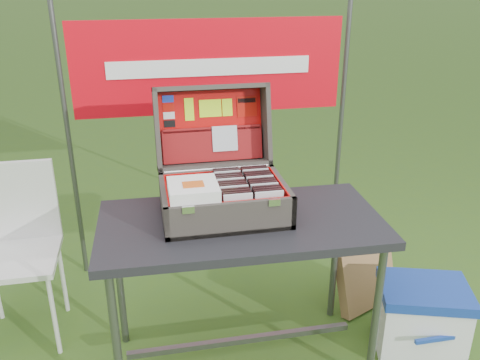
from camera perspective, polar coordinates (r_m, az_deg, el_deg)
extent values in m
cube|color=black|center=(2.29, 0.13, -4.95)|extent=(1.29, 0.67, 0.04)
cylinder|color=#59595B|center=(2.27, -13.62, -18.07)|extent=(0.04, 0.04, 0.75)
cylinder|color=#59595B|center=(2.47, 15.04, -14.50)|extent=(0.04, 0.04, 0.75)
cylinder|color=#59595B|center=(2.69, -13.37, -10.95)|extent=(0.04, 0.04, 0.75)
cylinder|color=#59595B|center=(2.85, 10.60, -8.53)|extent=(0.04, 0.04, 0.75)
cube|color=#59595B|center=(2.66, 0.11, -17.54)|extent=(1.12, 0.03, 0.03)
cube|color=#484139|center=(2.32, -1.78, -3.72)|extent=(0.56, 0.40, 0.02)
cube|color=#484139|center=(2.13, -0.94, -4.40)|extent=(0.56, 0.02, 0.15)
cube|color=#484139|center=(2.46, -2.54, -0.47)|extent=(0.56, 0.02, 0.15)
cube|color=#484139|center=(2.27, -8.52, -2.83)|extent=(0.02, 0.40, 0.15)
cube|color=#484139|center=(2.35, 4.69, -1.74)|extent=(0.02, 0.40, 0.15)
cube|color=red|center=(2.31, -1.78, -3.41)|extent=(0.52, 0.36, 0.01)
cube|color=silver|center=(2.07, -5.83, -3.35)|extent=(0.05, 0.01, 0.03)
cube|color=silver|center=(2.12, 3.89, -2.53)|extent=(0.05, 0.01, 0.03)
cylinder|color=silver|center=(2.44, -2.61, 1.25)|extent=(0.50, 0.02, 0.02)
cube|color=#484139|center=(2.56, -3.30, 6.08)|extent=(0.56, 0.11, 0.39)
cube|color=#484139|center=(2.50, -3.34, 10.34)|extent=(0.56, 0.15, 0.06)
cube|color=#484139|center=(2.52, -2.87, 1.72)|extent=(0.56, 0.15, 0.06)
cube|color=#484139|center=(2.48, -9.30, 5.59)|extent=(0.02, 0.24, 0.42)
cube|color=#484139|center=(2.55, 2.92, 6.35)|extent=(0.02, 0.24, 0.42)
cube|color=red|center=(2.55, -3.26, 6.07)|extent=(0.51, 0.09, 0.34)
cube|color=red|center=(2.13, -1.02, -3.97)|extent=(0.52, 0.01, 0.13)
cube|color=red|center=(2.45, -2.49, -0.36)|extent=(0.52, 0.01, 0.13)
cube|color=red|center=(2.26, -8.18, -2.55)|extent=(0.01, 0.36, 0.13)
cube|color=red|center=(2.34, 4.37, -1.52)|extent=(0.01, 0.36, 0.13)
cube|color=maroon|center=(2.54, -3.08, 3.95)|extent=(0.50, 0.07, 0.16)
cube|color=maroon|center=(2.52, -3.17, 5.75)|extent=(0.49, 0.02, 0.02)
cube|color=silver|center=(2.53, -1.71, 4.69)|extent=(0.13, 0.04, 0.12)
cube|color=#1933B2|center=(2.52, -8.10, 9.00)|extent=(0.06, 0.01, 0.03)
cube|color=#B70F05|center=(2.52, -8.03, 8.09)|extent=(0.06, 0.01, 0.03)
cube|color=white|center=(2.52, -7.97, 7.18)|extent=(0.06, 0.01, 0.03)
cube|color=black|center=(2.52, -7.91, 6.28)|extent=(0.06, 0.01, 0.03)
cube|color=#C6FE18|center=(2.53, -5.73, 7.90)|extent=(0.05, 0.03, 0.11)
cube|color=#C6FE18|center=(2.54, -3.35, 8.04)|extent=(0.11, 0.02, 0.08)
cube|color=#C6FE18|center=(2.55, -1.44, 8.15)|extent=(0.05, 0.02, 0.08)
cube|color=#B70F05|center=(2.57, 0.78, 8.26)|extent=(0.10, 0.03, 0.10)
cube|color=black|center=(2.57, 0.75, 8.93)|extent=(0.09, 0.01, 0.02)
cube|color=silver|center=(2.15, -0.20, -3.32)|extent=(0.12, 0.01, 0.14)
cube|color=black|center=(2.17, -0.32, -3.07)|extent=(0.12, 0.01, 0.14)
cube|color=black|center=(2.19, -0.43, -2.82)|extent=(0.12, 0.01, 0.14)
cube|color=black|center=(2.21, -0.53, -2.58)|extent=(0.12, 0.01, 0.14)
cube|color=silver|center=(2.23, -0.64, -2.35)|extent=(0.12, 0.01, 0.14)
cube|color=black|center=(2.25, -0.74, -2.11)|extent=(0.12, 0.01, 0.14)
cube|color=black|center=(2.27, -0.85, -1.89)|extent=(0.12, 0.01, 0.14)
cube|color=black|center=(2.29, -0.95, -1.66)|extent=(0.12, 0.01, 0.14)
cube|color=silver|center=(2.31, -1.05, -1.44)|extent=(0.12, 0.01, 0.14)
cube|color=black|center=(2.33, -1.14, -1.22)|extent=(0.12, 0.01, 0.14)
cube|color=black|center=(2.35, -1.24, -1.01)|extent=(0.12, 0.01, 0.14)
cube|color=black|center=(2.37, -1.33, -0.80)|extent=(0.12, 0.01, 0.14)
cube|color=silver|center=(2.39, -1.42, -0.59)|extent=(0.12, 0.01, 0.14)
cube|color=black|center=(2.41, -1.52, -0.39)|extent=(0.12, 0.01, 0.14)
cube|color=black|center=(2.43, -1.60, -0.19)|extent=(0.12, 0.01, 0.14)
cube|color=silver|center=(2.18, 3.29, -3.01)|extent=(0.12, 0.01, 0.14)
cube|color=black|center=(2.20, 3.14, -2.77)|extent=(0.12, 0.01, 0.14)
cube|color=black|center=(2.22, 3.00, -2.53)|extent=(0.12, 0.01, 0.14)
cube|color=black|center=(2.24, 2.87, -2.29)|extent=(0.12, 0.01, 0.14)
cube|color=silver|center=(2.26, 2.73, -2.06)|extent=(0.12, 0.01, 0.14)
cube|color=black|center=(2.28, 2.60, -1.83)|extent=(0.12, 0.01, 0.14)
cube|color=black|center=(2.30, 2.47, -1.61)|extent=(0.12, 0.01, 0.14)
cube|color=black|center=(2.31, 2.34, -1.39)|extent=(0.12, 0.01, 0.14)
cube|color=silver|center=(2.33, 2.22, -1.17)|extent=(0.12, 0.01, 0.14)
cube|color=black|center=(2.35, 2.09, -0.96)|extent=(0.12, 0.01, 0.14)
cube|color=black|center=(2.37, 1.97, -0.75)|extent=(0.12, 0.01, 0.14)
cube|color=black|center=(2.39, 1.85, -0.55)|extent=(0.12, 0.01, 0.14)
cube|color=silver|center=(2.41, 1.73, -0.35)|extent=(0.12, 0.01, 0.14)
cube|color=black|center=(2.43, 1.62, -0.15)|extent=(0.12, 0.01, 0.14)
cube|color=black|center=(2.45, 1.51, 0.05)|extent=(0.12, 0.01, 0.14)
cube|color=white|center=(2.18, -5.26, -1.56)|extent=(0.21, 0.21, 0.00)
cube|color=white|center=(2.17, -5.27, -1.44)|extent=(0.21, 0.21, 0.00)
cube|color=white|center=(2.17, -5.27, -1.32)|extent=(0.21, 0.21, 0.00)
cube|color=white|center=(2.17, -5.28, -1.20)|extent=(0.21, 0.21, 0.00)
cube|color=white|center=(2.17, -5.28, -1.08)|extent=(0.21, 0.21, 0.00)
cube|color=white|center=(2.17, -5.29, -0.96)|extent=(0.21, 0.21, 0.00)
cube|color=white|center=(2.16, -5.29, -0.84)|extent=(0.21, 0.21, 0.00)
cube|color=white|center=(2.16, -5.29, -0.72)|extent=(0.21, 0.21, 0.00)
cube|color=white|center=(2.16, -5.30, -0.59)|extent=(0.21, 0.21, 0.00)
cube|color=white|center=(2.16, -5.30, -0.47)|extent=(0.21, 0.21, 0.00)
cube|color=#D85919|center=(2.15, -5.28, -0.48)|extent=(0.09, 0.07, 0.00)
cube|color=white|center=(2.84, 19.55, -14.83)|extent=(0.49, 0.42, 0.33)
cube|color=#173996|center=(2.74, 20.07, -11.64)|extent=(0.51, 0.45, 0.05)
cube|color=#173996|center=(2.71, 21.55, -16.23)|extent=(0.26, 0.02, 0.02)
cube|color=silver|center=(2.84, -23.93, -8.12)|extent=(0.42, 0.42, 0.03)
cube|color=silver|center=(2.92, -23.90, -2.21)|extent=(0.42, 0.03, 0.44)
cylinder|color=silver|center=(2.78, -20.18, -14.01)|extent=(0.02, 0.02, 0.47)
cylinder|color=silver|center=(3.08, -19.31, -10.08)|extent=(0.02, 0.02, 0.47)
cylinder|color=silver|center=(2.89, -20.42, -2.16)|extent=(0.02, 0.02, 0.44)
cube|color=olive|center=(3.07, 13.91, -10.04)|extent=(0.44, 0.32, 0.43)
cylinder|color=#59595B|center=(3.18, -18.54, 3.43)|extent=(0.03, 0.03, 1.70)
cylinder|color=#59595B|center=(3.40, 11.18, 5.38)|extent=(0.03, 0.03, 1.70)
cube|color=red|center=(3.06, -3.36, 12.56)|extent=(1.60, 0.02, 0.55)
cube|color=white|center=(3.05, -3.33, 12.52)|extent=(1.20, 0.00, 0.10)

